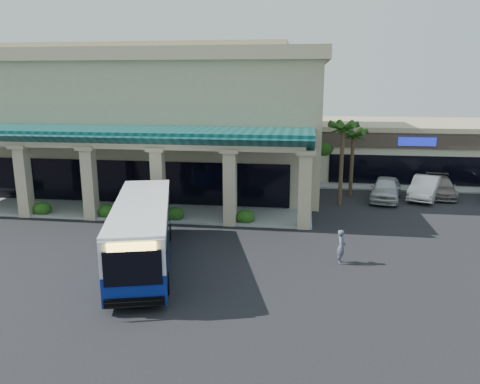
# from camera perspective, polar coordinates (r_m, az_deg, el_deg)

# --- Properties ---
(ground) EXTENTS (110.00, 110.00, 0.00)m
(ground) POSITION_cam_1_polar(r_m,az_deg,el_deg) (24.45, -6.69, -7.45)
(ground) COLOR black
(main_building) EXTENTS (30.80, 14.80, 11.35)m
(main_building) POSITION_cam_1_polar(r_m,az_deg,el_deg) (40.66, -12.21, 8.90)
(main_building) COLOR tan
(main_building) RESTS_ON ground
(arcade) EXTENTS (30.00, 6.20, 5.70)m
(arcade) POSITION_cam_1_polar(r_m,az_deg,el_deg) (32.59, -17.50, 2.51)
(arcade) COLOR #09393A
(arcade) RESTS_ON ground
(strip_mall) EXTENTS (22.50, 12.50, 4.90)m
(strip_mall) POSITION_cam_1_polar(r_m,az_deg,el_deg) (48.01, 22.58, 4.95)
(strip_mall) COLOR beige
(strip_mall) RESTS_ON ground
(palm_0) EXTENTS (2.40, 2.40, 6.60)m
(palm_0) POSITION_cam_1_polar(r_m,az_deg,el_deg) (33.59, 12.29, 3.91)
(palm_0) COLOR #1B3D10
(palm_0) RESTS_ON ground
(palm_1) EXTENTS (2.40, 2.40, 5.80)m
(palm_1) POSITION_cam_1_polar(r_m,az_deg,el_deg) (36.69, 13.50, 4.00)
(palm_1) COLOR #1B3D10
(palm_1) RESTS_ON ground
(broadleaf_tree) EXTENTS (2.60, 2.60, 4.81)m
(broadleaf_tree) POSITION_cam_1_polar(r_m,az_deg,el_deg) (41.57, 10.10, 4.54)
(broadleaf_tree) COLOR #1E4910
(broadleaf_tree) RESTS_ON ground
(transit_bus) EXTENTS (5.41, 11.22, 3.05)m
(transit_bus) POSITION_cam_1_polar(r_m,az_deg,el_deg) (23.03, -11.78, -4.95)
(transit_bus) COLOR navy
(transit_bus) RESTS_ON ground
(pedestrian) EXTENTS (0.47, 0.66, 1.69)m
(pedestrian) POSITION_cam_1_polar(r_m,az_deg,el_deg) (23.30, 12.25, -6.53)
(pedestrian) COLOR #4A5260
(pedestrian) RESTS_ON ground
(car_silver) EXTENTS (3.11, 5.38, 1.72)m
(car_silver) POSITION_cam_1_polar(r_m,az_deg,el_deg) (36.32, 17.34, 0.38)
(car_silver) COLOR #B5B5B7
(car_silver) RESTS_ON ground
(car_white) EXTENTS (3.56, 5.40, 1.68)m
(car_white) POSITION_cam_1_polar(r_m,az_deg,el_deg) (37.83, 21.65, 0.52)
(car_white) COLOR white
(car_white) RESTS_ON ground
(car_red) EXTENTS (2.66, 5.21, 1.45)m
(car_red) POSITION_cam_1_polar(r_m,az_deg,el_deg) (39.10, 23.22, 0.59)
(car_red) COLOR slate
(car_red) RESTS_ON ground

